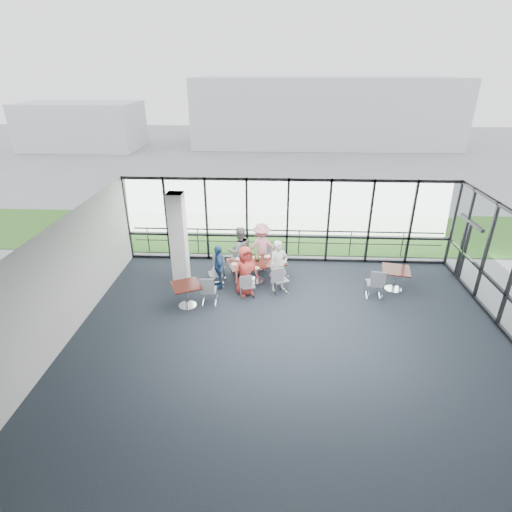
{
  "coord_description": "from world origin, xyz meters",
  "views": [
    {
      "loc": [
        -0.5,
        -8.89,
        6.7
      ],
      "look_at": [
        -1.07,
        2.98,
        1.1
      ],
      "focal_mm": 28.0,
      "sensor_mm": 36.0,
      "label": 1
    }
  ],
  "objects_px": {
    "main_table": "(256,265)",
    "diner_far_right": "(262,247)",
    "chair_main_nr": "(280,280)",
    "chair_spare_r": "(375,283)",
    "chair_main_nl": "(248,286)",
    "structural_column": "(179,240)",
    "chair_main_fl": "(237,260)",
    "chair_spare_la": "(209,290)",
    "side_table_left": "(186,288)",
    "chair_spare_lb": "(219,269)",
    "diner_near_right": "(278,266)",
    "diner_near_left": "(245,271)",
    "diner_far_left": "(240,251)",
    "chair_main_end": "(216,274)",
    "chair_main_fr": "(264,257)",
    "diner_end": "(219,267)",
    "side_table_right": "(396,272)"
  },
  "relations": [
    {
      "from": "side_table_right",
      "to": "chair_spare_r",
      "type": "relative_size",
      "value": 1.05
    },
    {
      "from": "side_table_right",
      "to": "chair_spare_lb",
      "type": "height_order",
      "value": "chair_spare_lb"
    },
    {
      "from": "diner_near_left",
      "to": "diner_end",
      "type": "height_order",
      "value": "diner_near_left"
    },
    {
      "from": "side_table_left",
      "to": "diner_far_right",
      "type": "xyz_separation_m",
      "value": [
        2.21,
        2.6,
        0.27
      ]
    },
    {
      "from": "chair_spare_lb",
      "to": "chair_main_end",
      "type": "bearing_deg",
      "value": 87.24
    },
    {
      "from": "diner_near_right",
      "to": "chair_main_fl",
      "type": "relative_size",
      "value": 2.0
    },
    {
      "from": "diner_near_right",
      "to": "chair_main_fl",
      "type": "bearing_deg",
      "value": 117.56
    },
    {
      "from": "diner_far_right",
      "to": "chair_main_fl",
      "type": "relative_size",
      "value": 2.07
    },
    {
      "from": "structural_column",
      "to": "side_table_left",
      "type": "bearing_deg",
      "value": -71.87
    },
    {
      "from": "structural_column",
      "to": "chair_main_end",
      "type": "xyz_separation_m",
      "value": [
        1.18,
        -0.11,
        -1.15
      ]
    },
    {
      "from": "diner_near_left",
      "to": "diner_end",
      "type": "relative_size",
      "value": 1.1
    },
    {
      "from": "chair_main_nr",
      "to": "chair_spare_la",
      "type": "xyz_separation_m",
      "value": [
        -2.22,
        -0.78,
        0.0
      ]
    },
    {
      "from": "side_table_left",
      "to": "side_table_right",
      "type": "bearing_deg",
      "value": 11.45
    },
    {
      "from": "chair_main_fl",
      "to": "chair_main_end",
      "type": "xyz_separation_m",
      "value": [
        -0.63,
        -1.16,
        0.02
      ]
    },
    {
      "from": "chair_main_fl",
      "to": "chair_main_nl",
      "type": "bearing_deg",
      "value": 98.7
    },
    {
      "from": "chair_main_fl",
      "to": "chair_main_fr",
      "type": "relative_size",
      "value": 1.0
    },
    {
      "from": "side_table_left",
      "to": "chair_spare_la",
      "type": "distance_m",
      "value": 0.7
    },
    {
      "from": "diner_far_right",
      "to": "chair_spare_la",
      "type": "distance_m",
      "value": 2.9
    },
    {
      "from": "diner_near_left",
      "to": "chair_main_nr",
      "type": "relative_size",
      "value": 1.76
    },
    {
      "from": "structural_column",
      "to": "chair_main_nr",
      "type": "relative_size",
      "value": 3.39
    },
    {
      "from": "main_table",
      "to": "chair_main_nl",
      "type": "xyz_separation_m",
      "value": [
        -0.22,
        -1.08,
        -0.21
      ]
    },
    {
      "from": "chair_spare_r",
      "to": "chair_main_fl",
      "type": "bearing_deg",
      "value": 167.61
    },
    {
      "from": "structural_column",
      "to": "main_table",
      "type": "relative_size",
      "value": 1.5
    },
    {
      "from": "chair_main_nr",
      "to": "chair_spare_r",
      "type": "distance_m",
      "value": 3.02
    },
    {
      "from": "side_table_left",
      "to": "chair_spare_la",
      "type": "relative_size",
      "value": 1.16
    },
    {
      "from": "diner_near_right",
      "to": "diner_end",
      "type": "xyz_separation_m",
      "value": [
        -1.97,
        0.09,
        -0.11
      ]
    },
    {
      "from": "structural_column",
      "to": "main_table",
      "type": "bearing_deg",
      "value": 6.4
    },
    {
      "from": "main_table",
      "to": "chair_main_fl",
      "type": "relative_size",
      "value": 2.46
    },
    {
      "from": "diner_near_right",
      "to": "chair_main_fl",
      "type": "height_order",
      "value": "diner_near_right"
    },
    {
      "from": "diner_end",
      "to": "chair_main_nl",
      "type": "height_order",
      "value": "diner_end"
    },
    {
      "from": "main_table",
      "to": "diner_far_right",
      "type": "bearing_deg",
      "value": 62.66
    },
    {
      "from": "diner_near_right",
      "to": "chair_spare_lb",
      "type": "distance_m",
      "value": 2.16
    },
    {
      "from": "side_table_left",
      "to": "chair_spare_lb",
      "type": "distance_m",
      "value": 1.86
    },
    {
      "from": "chair_spare_la",
      "to": "chair_spare_r",
      "type": "bearing_deg",
      "value": 5.26
    },
    {
      "from": "chair_main_nl",
      "to": "side_table_left",
      "type": "bearing_deg",
      "value": -176.2
    },
    {
      "from": "diner_near_left",
      "to": "diner_far_left",
      "type": "relative_size",
      "value": 0.94
    },
    {
      "from": "chair_spare_lb",
      "to": "diner_near_left",
      "type": "bearing_deg",
      "value": 144.48
    },
    {
      "from": "main_table",
      "to": "chair_spare_r",
      "type": "bearing_deg",
      "value": -30.91
    },
    {
      "from": "diner_near_right",
      "to": "chair_spare_la",
      "type": "bearing_deg",
      "value": -176.7
    },
    {
      "from": "chair_main_fr",
      "to": "chair_main_end",
      "type": "xyz_separation_m",
      "value": [
        -1.57,
        -1.47,
        0.02
      ]
    },
    {
      "from": "structural_column",
      "to": "diner_far_left",
      "type": "xyz_separation_m",
      "value": [
        1.91,
        0.85,
        -0.72
      ]
    },
    {
      "from": "structural_column",
      "to": "chair_main_fr",
      "type": "height_order",
      "value": "structural_column"
    },
    {
      "from": "structural_column",
      "to": "chair_main_fl",
      "type": "distance_m",
      "value": 2.39
    },
    {
      "from": "main_table",
      "to": "side_table_left",
      "type": "height_order",
      "value": "same"
    },
    {
      "from": "chair_spare_la",
      "to": "chair_spare_lb",
      "type": "distance_m",
      "value": 1.49
    },
    {
      "from": "chair_main_end",
      "to": "chair_main_fl",
      "type": "bearing_deg",
      "value": 134.17
    },
    {
      "from": "chair_main_fr",
      "to": "chair_spare_r",
      "type": "xyz_separation_m",
      "value": [
        3.61,
        -1.94,
        0.06
      ]
    },
    {
      "from": "chair_main_nr",
      "to": "diner_end",
      "type": "bearing_deg",
      "value": 148.24
    },
    {
      "from": "diner_far_left",
      "to": "chair_spare_r",
      "type": "relative_size",
      "value": 1.81
    },
    {
      "from": "main_table",
      "to": "chair_main_nr",
      "type": "bearing_deg",
      "value": -60.5
    }
  ]
}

